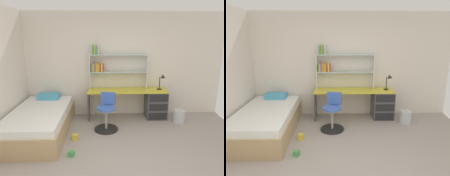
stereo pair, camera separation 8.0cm
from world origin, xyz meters
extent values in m
cube|color=silver|center=(0.00, 2.57, 1.30)|extent=(5.48, 0.06, 2.60)
cube|color=gold|center=(0.28, 2.26, 0.71)|extent=(1.95, 0.51, 0.04)
cube|color=#4C4C51|center=(1.00, 2.26, 0.35)|extent=(0.50, 0.49, 0.69)
cube|color=#4C4C51|center=(-0.68, 2.26, 0.35)|extent=(0.03, 0.46, 0.69)
cube|color=black|center=(1.00, 2.02, 0.12)|extent=(0.45, 0.01, 0.17)
cube|color=black|center=(1.00, 2.02, 0.35)|extent=(0.45, 0.01, 0.17)
cube|color=black|center=(1.00, 2.02, 0.58)|extent=(0.45, 0.01, 0.17)
cube|color=silver|center=(-0.64, 2.40, 1.17)|extent=(0.02, 0.22, 0.88)
cube|color=silver|center=(0.76, 2.40, 1.17)|extent=(0.02, 0.22, 0.88)
cube|color=silver|center=(0.06, 2.40, 1.16)|extent=(1.38, 0.22, 0.02)
cube|color=silver|center=(0.06, 2.40, 1.58)|extent=(1.38, 0.22, 0.02)
cube|color=#4CA559|center=(-0.60, 2.40, 1.26)|extent=(0.02, 0.15, 0.18)
cube|color=yellow|center=(-0.56, 2.40, 1.27)|extent=(0.04, 0.12, 0.20)
cube|color=purple|center=(-0.52, 2.40, 1.28)|extent=(0.03, 0.17, 0.23)
cube|color=gold|center=(-0.49, 2.40, 1.28)|extent=(0.03, 0.18, 0.22)
cube|color=gold|center=(-0.45, 2.40, 1.27)|extent=(0.03, 0.16, 0.20)
cube|color=yellow|center=(-0.42, 2.40, 1.27)|extent=(0.03, 0.18, 0.20)
cube|color=red|center=(-0.39, 2.40, 1.27)|extent=(0.02, 0.13, 0.20)
cube|color=yellow|center=(-0.35, 2.40, 1.27)|extent=(0.04, 0.18, 0.20)
cube|color=red|center=(-0.31, 2.40, 1.26)|extent=(0.03, 0.18, 0.19)
cube|color=beige|center=(-0.59, 2.40, 1.67)|extent=(0.03, 0.18, 0.15)
cube|color=#4CA559|center=(-0.55, 2.40, 1.70)|extent=(0.03, 0.19, 0.22)
cube|color=yellow|center=(-0.51, 2.40, 1.69)|extent=(0.03, 0.14, 0.21)
cube|color=#4CA559|center=(-0.47, 2.40, 1.67)|extent=(0.04, 0.16, 0.16)
cube|color=beige|center=(-0.43, 2.40, 1.71)|extent=(0.03, 0.16, 0.24)
cylinder|color=black|center=(1.07, 2.26, 0.74)|extent=(0.12, 0.12, 0.02)
cylinder|color=black|center=(1.07, 2.26, 0.90)|extent=(0.02, 0.02, 0.30)
cone|color=black|center=(1.15, 2.21, 1.05)|extent=(0.12, 0.11, 0.13)
cylinder|color=black|center=(-0.26, 1.58, 0.01)|extent=(0.52, 0.52, 0.03)
cylinder|color=#A5A8AD|center=(-0.26, 1.58, 0.24)|extent=(0.05, 0.05, 0.47)
cylinder|color=#3F66BF|center=(-0.26, 1.58, 0.50)|extent=(0.40, 0.40, 0.05)
cube|color=#3F66BF|center=(-0.21, 1.75, 0.67)|extent=(0.32, 0.14, 0.28)
cube|color=tan|center=(-1.65, 1.48, 0.19)|extent=(1.14, 2.09, 0.39)
cube|color=white|center=(-1.65, 1.48, 0.46)|extent=(1.08, 2.03, 0.14)
cube|color=#4CA5CC|center=(-1.65, 2.27, 0.59)|extent=(0.50, 0.32, 0.12)
cylinder|color=silver|center=(1.49, 1.91, 0.15)|extent=(0.27, 0.27, 0.30)
cube|color=gold|center=(-0.88, 1.16, 0.06)|extent=(0.12, 0.12, 0.11)
cube|color=#479E51|center=(-0.87, 0.58, 0.05)|extent=(0.12, 0.12, 0.09)
camera|label=1|loc=(-0.30, -2.51, 1.99)|focal=32.19mm
camera|label=2|loc=(-0.22, -2.52, 1.99)|focal=32.19mm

